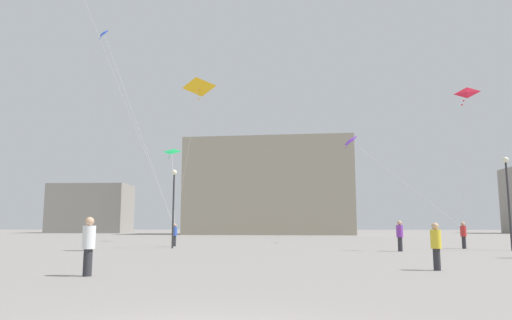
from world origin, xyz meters
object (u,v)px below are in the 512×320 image
person_in_blue (175,234)px  kite_amber_delta (199,89)px  kite_crimson_delta (467,96)px  kite_violet_diamond (350,141)px  building_centre_hall (270,188)px  kite_emerald_delta (172,153)px  building_left_hall (91,209)px  lamppost_east (508,188)px  person_in_yellow (436,244)px  lamppost_west (174,195)px  person_in_white (89,243)px  person_in_red (463,234)px  person_in_purple (400,234)px  kite_cobalt_diamond (106,40)px

person_in_blue → kite_amber_delta: size_ratio=0.19×
kite_amber_delta → kite_crimson_delta: 16.06m
kite_violet_diamond → building_centre_hall: building_centre_hall is taller
kite_emerald_delta → building_left_hall: (-27.78, 47.54, -3.50)m
kite_amber_delta → building_centre_hall: bearing=86.8°
building_centre_hall → kite_emerald_delta: bearing=-103.3°
lamppost_east → person_in_yellow: bearing=-123.6°
person_in_blue → lamppost_west: 3.80m
person_in_white → lamppost_east: lamppost_east is taller
kite_violet_diamond → person_in_blue: bearing=-155.1°
person_in_red → person_in_white: size_ratio=0.98×
person_in_blue → person_in_yellow: 21.39m
person_in_yellow → building_left_hall: 85.67m
person_in_yellow → kite_emerald_delta: 31.40m
person_in_purple → person_in_yellow: bearing=-96.9°
person_in_yellow → kite_violet_diamond: kite_violet_diamond is taller
person_in_yellow → person_in_red: bearing=92.7°
kite_emerald_delta → building_left_hall: building_left_hall is taller
person_in_purple → lamppost_east: 7.46m
person_in_purple → kite_amber_delta: 14.57m
building_centre_hall → lamppost_west: 47.23m
person_in_purple → lamppost_west: 14.51m
person_in_white → kite_cobalt_diamond: kite_cobalt_diamond is taller
person_in_yellow → building_left_hall: building_left_hall is taller
person_in_yellow → kite_crimson_delta: 15.34m
kite_emerald_delta → building_left_hall: 55.17m
person_in_blue → kite_emerald_delta: size_ratio=0.16×
lamppost_west → person_in_white: bearing=-84.9°
kite_cobalt_diamond → building_left_hall: size_ratio=0.94×
person_in_yellow → lamppost_east: lamppost_east is taller
kite_violet_diamond → building_left_hall: 67.05m
kite_crimson_delta → lamppost_east: size_ratio=1.49×
person_in_purple → building_left_hall: 76.95m
kite_crimson_delta → kite_violet_diamond: bearing=113.8°
kite_cobalt_diamond → building_left_hall: (-25.65, 59.07, -9.87)m
person_in_yellow → person_in_red: (6.44, 14.77, 0.07)m
person_in_yellow → kite_amber_delta: (-10.12, 10.53, 8.70)m
person_in_red → kite_violet_diamond: size_ratio=0.18×
person_in_yellow → kite_violet_diamond: (0.67, 23.35, 7.83)m
kite_violet_diamond → kite_cobalt_diamond: size_ratio=0.67×
person_in_yellow → kite_emerald_delta: bearing=146.9°
kite_amber_delta → kite_violet_diamond: bearing=49.9°
person_in_red → kite_emerald_delta: bearing=-100.3°
person_in_blue → person_in_white: 19.55m
person_in_yellow → person_in_purple: bearing=108.3°
person_in_white → building_centre_hall: bearing=-87.1°
kite_crimson_delta → building_centre_hall: 51.32m
person_in_purple → kite_amber_delta: (-11.72, -0.92, 8.60)m
person_in_white → lamppost_east: bearing=-136.0°
person_in_white → person_in_purple: (12.51, 13.85, 0.01)m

